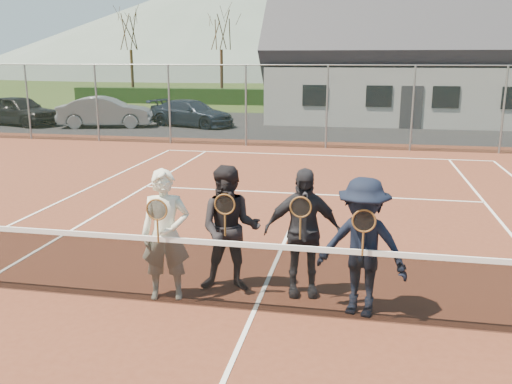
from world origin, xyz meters
TOP-DOWN VIEW (x-y plane):
  - ground at (0.00, 20.00)m, footprint 220.00×220.00m
  - court_surface at (0.00, 0.00)m, footprint 30.00×30.00m
  - tarmac_carpark at (-4.00, 20.00)m, footprint 40.00×12.00m
  - hedge_row at (0.00, 32.00)m, footprint 40.00×1.20m
  - hill_west at (-25.00, 95.00)m, footprint 110.00×110.00m
  - hill_centre at (20.00, 95.00)m, footprint 120.00×120.00m
  - car_a at (-15.37, 17.78)m, footprint 4.61×2.91m
  - car_b at (-10.80, 17.85)m, footprint 4.66×2.64m
  - car_c at (-6.88, 18.97)m, footprint 4.73×3.09m
  - court_markings at (0.00, 0.00)m, footprint 11.03×23.83m
  - tennis_net at (0.00, 0.00)m, footprint 11.68×0.08m
  - perimeter_fence at (0.00, 13.50)m, footprint 30.07×0.07m
  - clubhouse at (4.00, 24.00)m, footprint 15.60×8.20m
  - tree_a at (-16.00, 33.00)m, footprint 3.20×3.20m
  - tree_b at (-9.00, 33.00)m, footprint 3.20×3.20m
  - tree_c at (2.00, 33.00)m, footprint 3.20×3.20m
  - player_a at (-1.26, 0.20)m, footprint 0.74×0.57m
  - player_b at (-0.47, 0.62)m, footprint 0.94×0.77m
  - player_c at (0.54, 0.68)m, footprint 1.11×0.61m
  - player_d at (1.35, 0.21)m, footprint 1.30×0.96m

SIDE VIEW (x-z plane):
  - ground at x=0.00m, z-range 0.00..0.00m
  - tarmac_carpark at x=-4.00m, z-range 0.00..0.01m
  - court_surface at x=0.00m, z-range 0.00..0.02m
  - court_markings at x=0.00m, z-range 0.02..0.03m
  - tennis_net at x=0.00m, z-range -0.01..1.09m
  - hedge_row at x=0.00m, z-range 0.00..1.10m
  - car_c at x=-6.88m, z-range 0.00..1.27m
  - car_b at x=-10.80m, z-range 0.00..1.45m
  - car_a at x=-15.37m, z-range 0.00..1.46m
  - player_d at x=1.35m, z-range 0.02..1.82m
  - player_b at x=-0.47m, z-range 0.02..1.82m
  - player_c at x=0.54m, z-range 0.02..1.82m
  - player_a at x=-1.26m, z-range 0.02..1.82m
  - perimeter_fence at x=0.00m, z-range 0.01..3.03m
  - clubhouse at x=4.00m, z-range 0.14..7.84m
  - tree_a at x=-16.00m, z-range 1.91..9.68m
  - tree_b at x=-9.00m, z-range 1.91..9.68m
  - tree_c at x=2.00m, z-range 1.91..9.68m
  - hill_west at x=-25.00m, z-range 0.00..18.00m
  - hill_centre at x=20.00m, z-range 0.00..22.00m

